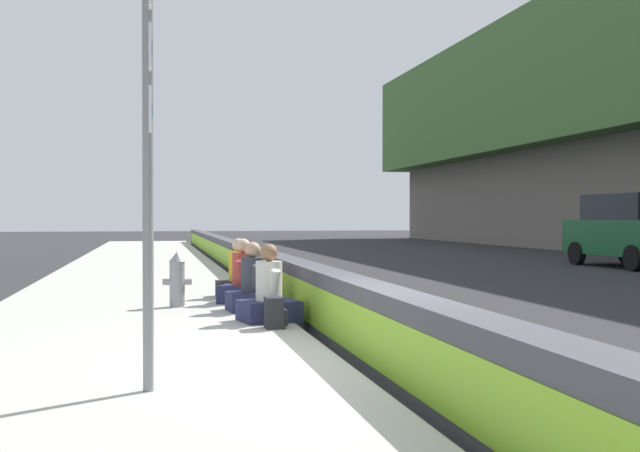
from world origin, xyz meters
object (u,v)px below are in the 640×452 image
Objects in this scene: backpack at (275,313)px; fire_hydrant at (177,279)px; route_sign_post at (149,136)px; seated_person_foreground at (269,297)px; seated_person_rear at (243,283)px; parked_car_fourth at (631,229)px; seated_person_middle at (253,289)px; seated_person_far at (239,278)px.

fire_hydrant is at bearing 23.07° from backpack.
route_sign_post reaches higher than seated_person_foreground.
fire_hydrant is at bearing 109.74° from seated_person_rear.
parked_car_fourth reaches higher than seated_person_rear.
fire_hydrant is 0.84× the size of seated_person_middle.
seated_person_far is at bearing -0.34° from seated_person_middle.
route_sign_post reaches higher than seated_person_far.
parked_car_fourth is at bearing -56.03° from seated_person_rear.
parked_car_fourth reaches higher than fire_hydrant.
seated_person_middle is at bearing 127.38° from parked_car_fourth.
route_sign_post is at bearing 168.48° from seated_person_far.
seated_person_rear is at bearing 1.11° from backpack.
parked_car_fourth is at bearing -52.62° from seated_person_middle.
backpack is at bearing -178.89° from seated_person_rear.
seated_person_middle is 16.36m from parked_car_fourth.
seated_person_far is at bearing -11.52° from route_sign_post.
backpack is (-4.11, -0.03, -0.13)m from seated_person_far.
backpack is 0.08× the size of parked_car_fourth.
seated_person_foreground is 0.99× the size of seated_person_rear.
fire_hydrant reaches higher than backpack.
route_sign_post is 5.85m from seated_person_middle.
seated_person_foreground is 3.43m from seated_person_far.
parked_car_fourth is (15.29, -14.51, -1.05)m from route_sign_post.
fire_hydrant is 1.36m from seated_person_middle.
route_sign_post is 9.00× the size of backpack.
parked_car_fourth reaches higher than seated_person_far.
seated_person_foreground is at bearing -177.07° from seated_person_middle.
parked_car_fourth is at bearing -59.09° from seated_person_far.
seated_person_far reaches higher than backpack.
seated_person_middle is 1.00× the size of seated_person_far.
seated_person_rear reaches higher than seated_person_middle.
parked_car_fourth is at bearing -49.09° from seated_person_foreground.
parked_car_fourth reaches higher than seated_person_middle.
seated_person_rear is at bearing 178.19° from seated_person_far.
seated_person_far is (7.52, -1.53, -1.77)m from route_sign_post.
seated_person_far is 2.62× the size of backpack.
seated_person_middle reaches higher than fire_hydrant.
parked_car_fourth is at bearing -57.01° from fire_hydrant.
backpack is at bearing -24.59° from route_sign_post.
seated_person_far is 0.22× the size of parked_car_fourth.
seated_person_far is at bearing 0.88° from seated_person_foreground.
fire_hydrant is at bearing 55.52° from seated_person_middle.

